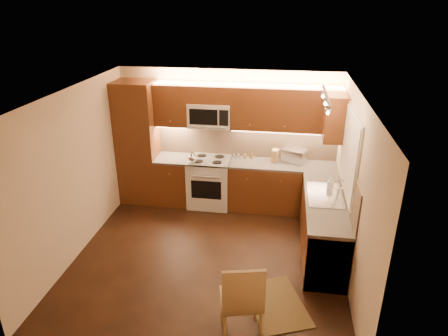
% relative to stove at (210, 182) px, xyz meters
% --- Properties ---
extents(floor, '(4.00, 4.00, 0.01)m').
position_rel_stove_xyz_m(floor, '(0.30, -1.68, -0.46)').
color(floor, black).
rests_on(floor, ground).
extents(ceiling, '(4.00, 4.00, 0.01)m').
position_rel_stove_xyz_m(ceiling, '(0.30, -1.68, 2.04)').
color(ceiling, beige).
rests_on(ceiling, ground).
extents(wall_back, '(4.00, 0.01, 2.50)m').
position_rel_stove_xyz_m(wall_back, '(0.30, 0.32, 0.79)').
color(wall_back, '#C9B293').
rests_on(wall_back, ground).
extents(wall_front, '(4.00, 0.01, 2.50)m').
position_rel_stove_xyz_m(wall_front, '(0.30, -3.67, 0.79)').
color(wall_front, '#C9B293').
rests_on(wall_front, ground).
extents(wall_left, '(0.01, 4.00, 2.50)m').
position_rel_stove_xyz_m(wall_left, '(-1.70, -1.68, 0.79)').
color(wall_left, '#C9B293').
rests_on(wall_left, ground).
extents(wall_right, '(0.01, 4.00, 2.50)m').
position_rel_stove_xyz_m(wall_right, '(2.30, -1.68, 0.79)').
color(wall_right, '#C9B293').
rests_on(wall_right, ground).
extents(pantry, '(0.70, 0.60, 2.30)m').
position_rel_stove_xyz_m(pantry, '(-1.35, 0.02, 0.69)').
color(pantry, '#49250F').
rests_on(pantry, floor).
extents(base_cab_back_left, '(0.62, 0.60, 0.86)m').
position_rel_stove_xyz_m(base_cab_back_left, '(-0.69, 0.02, -0.03)').
color(base_cab_back_left, '#49250F').
rests_on(base_cab_back_left, floor).
extents(counter_back_left, '(0.62, 0.60, 0.04)m').
position_rel_stove_xyz_m(counter_back_left, '(-0.69, 0.02, 0.42)').
color(counter_back_left, '#363431').
rests_on(counter_back_left, base_cab_back_left).
extents(base_cab_back_right, '(1.92, 0.60, 0.86)m').
position_rel_stove_xyz_m(base_cab_back_right, '(1.34, 0.02, -0.03)').
color(base_cab_back_right, '#49250F').
rests_on(base_cab_back_right, floor).
extents(counter_back_right, '(1.92, 0.60, 0.04)m').
position_rel_stove_xyz_m(counter_back_right, '(1.34, 0.02, 0.42)').
color(counter_back_right, '#363431').
rests_on(counter_back_right, base_cab_back_right).
extents(base_cab_right, '(0.60, 2.00, 0.86)m').
position_rel_stove_xyz_m(base_cab_right, '(2.00, -1.28, -0.03)').
color(base_cab_right, '#49250F').
rests_on(base_cab_right, floor).
extents(counter_right, '(0.60, 2.00, 0.04)m').
position_rel_stove_xyz_m(counter_right, '(2.00, -1.28, 0.42)').
color(counter_right, '#363431').
rests_on(counter_right, base_cab_right).
extents(dishwasher, '(0.58, 0.60, 0.84)m').
position_rel_stove_xyz_m(dishwasher, '(2.00, -1.98, -0.03)').
color(dishwasher, silver).
rests_on(dishwasher, floor).
extents(backsplash_back, '(3.30, 0.02, 0.60)m').
position_rel_stove_xyz_m(backsplash_back, '(0.65, 0.31, 0.74)').
color(backsplash_back, tan).
rests_on(backsplash_back, wall_back).
extents(backsplash_right, '(0.02, 2.00, 0.60)m').
position_rel_stove_xyz_m(backsplash_right, '(2.29, -1.28, 0.74)').
color(backsplash_right, tan).
rests_on(backsplash_right, wall_right).
extents(upper_cab_back_left, '(0.62, 0.35, 0.75)m').
position_rel_stove_xyz_m(upper_cab_back_left, '(-0.69, 0.15, 1.42)').
color(upper_cab_back_left, '#49250F').
rests_on(upper_cab_back_left, wall_back).
extents(upper_cab_back_right, '(1.92, 0.35, 0.75)m').
position_rel_stove_xyz_m(upper_cab_back_right, '(1.34, 0.15, 1.42)').
color(upper_cab_back_right, '#49250F').
rests_on(upper_cab_back_right, wall_back).
extents(upper_cab_bridge, '(0.76, 0.35, 0.31)m').
position_rel_stove_xyz_m(upper_cab_bridge, '(0.00, 0.15, 1.63)').
color(upper_cab_bridge, '#49250F').
rests_on(upper_cab_bridge, wall_back).
extents(upper_cab_right_corner, '(0.35, 0.50, 0.75)m').
position_rel_stove_xyz_m(upper_cab_right_corner, '(2.12, -0.28, 1.42)').
color(upper_cab_right_corner, '#49250F').
rests_on(upper_cab_right_corner, wall_right).
extents(stove, '(0.76, 0.65, 0.92)m').
position_rel_stove_xyz_m(stove, '(0.00, 0.00, 0.00)').
color(stove, silver).
rests_on(stove, floor).
extents(microwave, '(0.76, 0.38, 0.44)m').
position_rel_stove_xyz_m(microwave, '(0.00, 0.14, 1.26)').
color(microwave, silver).
rests_on(microwave, wall_back).
extents(window_frame, '(0.03, 1.44, 1.24)m').
position_rel_stove_xyz_m(window_frame, '(2.29, -1.12, 1.14)').
color(window_frame, silver).
rests_on(window_frame, wall_right).
extents(window_blinds, '(0.02, 1.36, 1.16)m').
position_rel_stove_xyz_m(window_blinds, '(2.27, -1.12, 1.14)').
color(window_blinds, silver).
rests_on(window_blinds, wall_right).
extents(sink, '(0.52, 0.86, 0.15)m').
position_rel_stove_xyz_m(sink, '(2.00, -1.12, 0.52)').
color(sink, silver).
rests_on(sink, counter_right).
extents(faucet, '(0.20, 0.04, 0.30)m').
position_rel_stove_xyz_m(faucet, '(2.18, -1.12, 0.59)').
color(faucet, silver).
rests_on(faucet, counter_right).
extents(track_light_bar, '(0.04, 1.20, 0.03)m').
position_rel_stove_xyz_m(track_light_bar, '(1.85, -1.27, 2.00)').
color(track_light_bar, silver).
rests_on(track_light_bar, ceiling).
extents(kettle, '(0.21, 0.21, 0.20)m').
position_rel_stove_xyz_m(kettle, '(-0.26, -0.20, 0.56)').
color(kettle, silver).
rests_on(kettle, stove).
extents(toaster_oven, '(0.49, 0.43, 0.24)m').
position_rel_stove_xyz_m(toaster_oven, '(1.54, 0.17, 0.56)').
color(toaster_oven, silver).
rests_on(toaster_oven, counter_back_right).
extents(knife_block, '(0.14, 0.19, 0.23)m').
position_rel_stove_xyz_m(knife_block, '(1.19, 0.12, 0.55)').
color(knife_block, olive).
rests_on(knife_block, counter_back_right).
extents(spice_jar_a, '(0.05, 0.05, 0.09)m').
position_rel_stove_xyz_m(spice_jar_a, '(0.44, 0.21, 0.48)').
color(spice_jar_a, silver).
rests_on(spice_jar_a, counter_back_right).
extents(spice_jar_b, '(0.05, 0.05, 0.10)m').
position_rel_stove_xyz_m(spice_jar_b, '(0.76, 0.19, 0.49)').
color(spice_jar_b, brown).
rests_on(spice_jar_b, counter_back_right).
extents(spice_jar_c, '(0.05, 0.05, 0.09)m').
position_rel_stove_xyz_m(spice_jar_c, '(0.52, 0.21, 0.48)').
color(spice_jar_c, silver).
rests_on(spice_jar_c, counter_back_right).
extents(spice_jar_d, '(0.05, 0.05, 0.08)m').
position_rel_stove_xyz_m(spice_jar_d, '(0.64, 0.20, 0.48)').
color(spice_jar_d, '#AD6733').
rests_on(spice_jar_d, counter_back_right).
extents(soap_bottle, '(0.10, 0.10, 0.19)m').
position_rel_stove_xyz_m(soap_bottle, '(2.09, -0.88, 0.54)').
color(soap_bottle, silver).
rests_on(soap_bottle, counter_right).
extents(rug, '(0.98, 1.17, 0.01)m').
position_rel_stove_xyz_m(rug, '(1.36, -2.58, -0.45)').
color(rug, black).
rests_on(rug, floor).
extents(dining_chair, '(0.56, 0.56, 1.06)m').
position_rel_stove_xyz_m(dining_chair, '(0.96, -3.12, 0.07)').
color(dining_chair, olive).
rests_on(dining_chair, floor).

